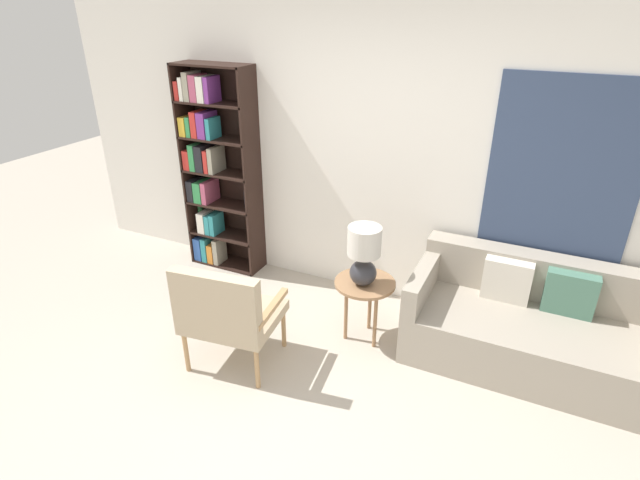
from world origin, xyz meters
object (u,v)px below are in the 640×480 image
object	(u,v)px
couch	(529,326)
side_table	(365,289)
bookshelf	(213,170)
armchair	(226,311)
table_lamp	(364,253)

from	to	relation	value
couch	side_table	size ratio (longest dim) A/B	3.29
bookshelf	side_table	xyz separation A→B (m)	(1.86, -0.59, -0.55)
armchair	table_lamp	distance (m)	1.11
armchair	side_table	distance (m)	1.10
armchair	table_lamp	bearing A→B (deg)	43.80
bookshelf	couch	world-z (taller)	bookshelf
couch	table_lamp	distance (m)	1.39
bookshelf	side_table	size ratio (longest dim) A/B	3.77
bookshelf	side_table	world-z (taller)	bookshelf
armchair	side_table	xyz separation A→B (m)	(0.78, 0.78, -0.04)
table_lamp	couch	bearing A→B (deg)	15.72
side_table	table_lamp	distance (m)	0.34
side_table	table_lamp	size ratio (longest dim) A/B	1.11
bookshelf	armchair	world-z (taller)	bookshelf
bookshelf	table_lamp	size ratio (longest dim) A/B	4.17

